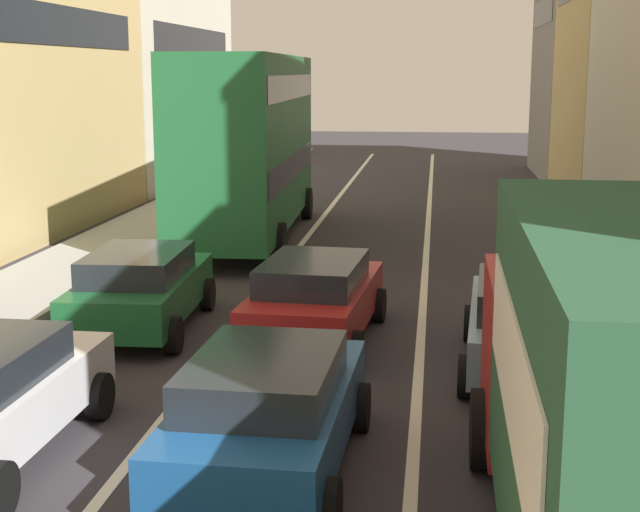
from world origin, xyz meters
TOP-DOWN VIEW (x-y plane):
  - sidewalk_left at (-6.70, 20.00)m, footprint 2.60×64.00m
  - lane_stripe_left at (-1.70, 20.00)m, footprint 0.16×60.00m
  - lane_stripe_right at (1.70, 20.00)m, footprint 0.16×60.00m
  - sedan_centre_lane_second at (0.02, 6.91)m, footprint 2.16×4.35m
  - hatchback_centre_lane_third at (-0.13, 12.36)m, footprint 2.30×4.41m
  - sedan_left_lane_third at (-3.36, 12.71)m, footprint 2.23×4.38m
  - sedan_right_lane_behind_truck at (3.39, 11.18)m, footprint 2.26×4.40m
  - bus_mid_queue_primary at (-3.27, 22.16)m, footprint 3.11×10.59m

SIDE VIEW (x-z plane):
  - lane_stripe_left at x=-1.70m, z-range 0.00..0.01m
  - lane_stripe_right at x=1.70m, z-range 0.00..0.01m
  - sidewalk_left at x=-6.70m, z-range 0.00..0.14m
  - sedan_centre_lane_second at x=0.02m, z-range 0.05..1.54m
  - hatchback_centre_lane_third at x=-0.13m, z-range 0.05..1.54m
  - sedan_left_lane_third at x=-3.36m, z-range 0.05..1.54m
  - sedan_right_lane_behind_truck at x=3.39m, z-range 0.05..1.54m
  - bus_mid_queue_primary at x=-3.27m, z-range 0.30..5.36m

